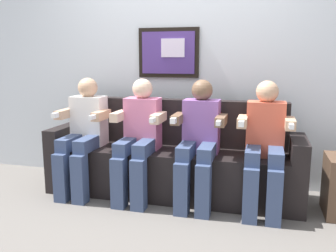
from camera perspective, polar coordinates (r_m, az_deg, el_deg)
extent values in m
plane|color=#66605B|center=(3.28, -0.69, -12.57)|extent=(6.23, 6.23, 0.00)
cube|color=silver|center=(3.76, 2.47, 10.73)|extent=(4.79, 0.05, 2.60)
cube|color=black|center=(3.76, 0.08, 11.50)|extent=(0.63, 0.03, 0.50)
cube|color=#4C337F|center=(3.74, 0.02, 11.51)|extent=(0.55, 0.02, 0.42)
cube|color=silver|center=(3.72, 0.79, 12.25)|extent=(0.24, 0.02, 0.18)
cube|color=black|center=(3.47, 0.60, -7.32)|extent=(2.11, 0.58, 0.45)
cube|color=black|center=(3.56, 1.50, 0.64)|extent=(2.11, 0.14, 0.45)
cube|color=black|center=(3.87, -15.82, -4.51)|extent=(0.14, 0.58, 0.62)
cube|color=black|center=(3.36, 19.71, -7.05)|extent=(0.14, 0.58, 0.62)
cube|color=white|center=(3.64, -12.36, 0.85)|extent=(0.32, 0.20, 0.48)
sphere|color=tan|center=(3.60, -12.57, 5.96)|extent=(0.19, 0.19, 0.19)
cube|color=#38476B|center=(3.55, -15.01, -2.50)|extent=(0.12, 0.40, 0.12)
cube|color=#38476B|center=(3.46, -12.43, -2.70)|extent=(0.12, 0.40, 0.12)
cube|color=#38476B|center=(3.46, -16.44, -7.82)|extent=(0.12, 0.12, 0.45)
cube|color=#38476B|center=(3.37, -13.80, -8.17)|extent=(0.12, 0.12, 0.45)
cube|color=tan|center=(3.62, -15.96, 1.90)|extent=(0.08, 0.28, 0.08)
cube|color=tan|center=(3.44, -10.51, 1.70)|extent=(0.08, 0.28, 0.08)
cube|color=white|center=(3.30, -11.71, 1.44)|extent=(0.04, 0.13, 0.04)
cube|color=white|center=(3.48, -17.31, 1.67)|extent=(0.04, 0.10, 0.04)
cube|color=pink|center=(3.42, -3.98, 0.45)|extent=(0.32, 0.20, 0.48)
sphere|color=beige|center=(3.38, -4.05, 5.89)|extent=(0.19, 0.19, 0.19)
cube|color=#38476B|center=(3.31, -6.54, -3.15)|extent=(0.12, 0.40, 0.12)
cube|color=#38476B|center=(3.25, -3.58, -3.36)|extent=(0.12, 0.40, 0.12)
cube|color=#38476B|center=(3.21, -7.75, -8.91)|extent=(0.12, 0.12, 0.45)
cube|color=#38476B|center=(3.15, -4.69, -9.25)|extent=(0.12, 0.12, 0.45)
cube|color=beige|center=(3.37, -7.72, 1.59)|extent=(0.08, 0.28, 0.08)
cube|color=beige|center=(3.24, -1.50, 1.33)|extent=(0.08, 0.28, 0.08)
cube|color=white|center=(3.09, -2.35, 1.04)|extent=(0.04, 0.13, 0.04)
cube|color=#8C59A5|center=(3.29, 5.32, 0.00)|extent=(0.32, 0.20, 0.48)
sphere|color=brown|center=(3.24, 5.42, 5.66)|extent=(0.19, 0.19, 0.19)
cube|color=#38476B|center=(3.15, 3.03, -3.79)|extent=(0.12, 0.40, 0.12)
cube|color=#38476B|center=(3.12, 6.27, -3.99)|extent=(0.12, 0.40, 0.12)
cube|color=#38476B|center=(3.05, 2.18, -9.90)|extent=(0.12, 0.12, 0.45)
cube|color=#38476B|center=(3.02, 5.57, -10.18)|extent=(0.12, 0.12, 0.45)
cube|color=brown|center=(3.19, 1.62, 1.19)|extent=(0.08, 0.28, 0.08)
cube|color=brown|center=(3.13, 8.40, 0.88)|extent=(0.08, 0.28, 0.08)
cube|color=white|center=(2.97, 8.05, 0.56)|extent=(0.04, 0.13, 0.04)
cube|color=white|center=(3.04, 0.92, 0.89)|extent=(0.04, 0.10, 0.04)
cube|color=#D8593F|center=(3.24, 15.14, -0.48)|extent=(0.32, 0.20, 0.48)
sphere|color=tan|center=(3.20, 15.43, 5.26)|extent=(0.19, 0.19, 0.19)
cube|color=#38476B|center=(3.09, 13.30, -4.37)|extent=(0.12, 0.40, 0.12)
cube|color=#38476B|center=(3.09, 16.65, -4.53)|extent=(0.12, 0.40, 0.12)
cube|color=#38476B|center=(2.98, 12.93, -10.65)|extent=(0.12, 0.12, 0.45)
cube|color=#38476B|center=(2.98, 16.45, -10.81)|extent=(0.12, 0.12, 0.45)
cube|color=tan|center=(3.11, 11.72, 0.72)|extent=(0.08, 0.28, 0.08)
cube|color=tan|center=(3.12, 18.70, 0.39)|extent=(0.08, 0.28, 0.08)
cube|color=white|center=(2.96, 18.90, 0.04)|extent=(0.04, 0.13, 0.04)
cube|color=white|center=(2.95, 11.54, 0.40)|extent=(0.04, 0.10, 0.04)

